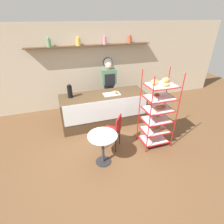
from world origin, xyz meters
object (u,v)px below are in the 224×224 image
Objects in this scene: cafe_table at (103,143)px; donut_tray_counter at (113,93)px; coffee_carafe at (70,91)px; cafe_chair at (115,129)px; person_worker at (109,86)px; pastry_rack at (158,112)px.

donut_tray_counter is (0.73, 1.52, 0.40)m from cafe_table.
cafe_table is 1.80m from coffee_carafe.
cafe_chair is at bearing -56.61° from coffee_carafe.
cafe_table is at bearing -110.32° from person_worker.
person_worker is 1.90m from cafe_chair.
donut_tray_counter is (1.16, -0.14, -0.16)m from coffee_carafe.
person_worker is 4.53× the size of coffee_carafe.
person_worker reaches higher than cafe_table.
pastry_rack is 2.54× the size of cafe_table.
coffee_carafe reaches higher than donut_tray_counter.
pastry_rack is 1.46m from cafe_table.
coffee_carafe is at bearing -110.01° from cafe_chair.
person_worker is at bearing 82.72° from donut_tray_counter.
cafe_table is 1.73m from donut_tray_counter.
donut_tray_counter is (-0.09, -0.70, 0.05)m from person_worker.
coffee_carafe is (-0.83, 1.26, 0.56)m from cafe_chair.
coffee_carafe is at bearing 142.25° from pastry_rack.
cafe_table is 0.56m from cafe_chair.
person_worker is (-0.57, 1.97, -0.02)m from pastry_rack.
cafe_chair is 1.23m from donut_tray_counter.
pastry_rack is at bearing -73.77° from person_worker.
person_worker is at bearing 23.90° from coffee_carafe.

